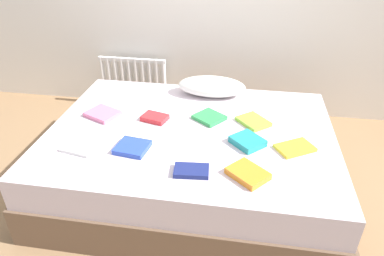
{
  "coord_description": "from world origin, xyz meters",
  "views": [
    {
      "loc": [
        0.34,
        -2.07,
        1.77
      ],
      "look_at": [
        0.0,
        0.05,
        0.48
      ],
      "focal_mm": 33.01,
      "sensor_mm": 36.0,
      "label": 1
    }
  ],
  "objects": [
    {
      "name": "textbook_pink",
      "position": [
        -0.68,
        0.09,
        0.52
      ],
      "size": [
        0.28,
        0.26,
        0.03
      ],
      "primitive_type": "cube",
      "rotation": [
        0.0,
        0.0,
        -0.43
      ],
      "color": "pink",
      "rests_on": "bed"
    },
    {
      "name": "bed",
      "position": [
        0.0,
        0.0,
        0.25
      ],
      "size": [
        2.0,
        1.5,
        0.5
      ],
      "color": "brown",
      "rests_on": "ground"
    },
    {
      "name": "textbook_white",
      "position": [
        -0.66,
        -0.34,
        0.51
      ],
      "size": [
        0.24,
        0.21,
        0.02
      ],
      "primitive_type": "cube",
      "rotation": [
        0.0,
        0.0,
        -0.2
      ],
      "color": "white",
      "rests_on": "bed"
    },
    {
      "name": "ground_plane",
      "position": [
        0.0,
        0.0,
        0.0
      ],
      "size": [
        8.0,
        8.0,
        0.0
      ],
      "primitive_type": "plane",
      "color": "#93704C"
    },
    {
      "name": "textbook_navy",
      "position": [
        0.08,
        -0.48,
        0.51
      ],
      "size": [
        0.21,
        0.14,
        0.03
      ],
      "primitive_type": "cube",
      "rotation": [
        0.0,
        0.0,
        0.09
      ],
      "color": "navy",
      "rests_on": "bed"
    },
    {
      "name": "textbook_lime",
      "position": [
        0.43,
        0.16,
        0.51
      ],
      "size": [
        0.27,
        0.27,
        0.03
      ],
      "primitive_type": "cube",
      "rotation": [
        0.0,
        0.0,
        -0.86
      ],
      "color": "#8CC638",
      "rests_on": "bed"
    },
    {
      "name": "textbook_blue",
      "position": [
        -0.33,
        -0.31,
        0.52
      ],
      "size": [
        0.22,
        0.21,
        0.03
      ],
      "primitive_type": "cube",
      "rotation": [
        0.0,
        0.0,
        -0.14
      ],
      "color": "#2847B7",
      "rests_on": "bed"
    },
    {
      "name": "textbook_orange",
      "position": [
        0.4,
        -0.46,
        0.52
      ],
      "size": [
        0.27,
        0.27,
        0.04
      ],
      "primitive_type": "cube",
      "rotation": [
        0.0,
        0.0,
        -0.71
      ],
      "color": "orange",
      "rests_on": "bed"
    },
    {
      "name": "textbook_yellow",
      "position": [
        0.69,
        -0.14,
        0.51
      ],
      "size": [
        0.28,
        0.25,
        0.02
      ],
      "primitive_type": "cube",
      "rotation": [
        0.0,
        0.0,
        0.55
      ],
      "color": "yellow",
      "rests_on": "bed"
    },
    {
      "name": "textbook_green",
      "position": [
        0.11,
        0.16,
        0.51
      ],
      "size": [
        0.26,
        0.26,
        0.03
      ],
      "primitive_type": "cube",
      "rotation": [
        0.0,
        0.0,
        -0.65
      ],
      "color": "green",
      "rests_on": "bed"
    },
    {
      "name": "textbook_red",
      "position": [
        -0.28,
        0.09,
        0.52
      ],
      "size": [
        0.2,
        0.17,
        0.04
      ],
      "primitive_type": "cube",
      "rotation": [
        0.0,
        0.0,
        -0.27
      ],
      "color": "red",
      "rests_on": "bed"
    },
    {
      "name": "radiator",
      "position": [
        -0.81,
        1.2,
        0.32
      ],
      "size": [
        0.7,
        0.04,
        0.46
      ],
      "color": "white",
      "rests_on": "ground"
    },
    {
      "name": "textbook_teal",
      "position": [
        0.39,
        -0.13,
        0.52
      ],
      "size": [
        0.25,
        0.25,
        0.04
      ],
      "primitive_type": "cube",
      "rotation": [
        0.0,
        0.0,
        -0.79
      ],
      "color": "teal",
      "rests_on": "bed"
    },
    {
      "name": "pillow",
      "position": [
        0.08,
        0.57,
        0.58
      ],
      "size": [
        0.55,
        0.27,
        0.15
      ],
      "primitive_type": "ellipsoid",
      "color": "white",
      "rests_on": "bed"
    }
  ]
}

